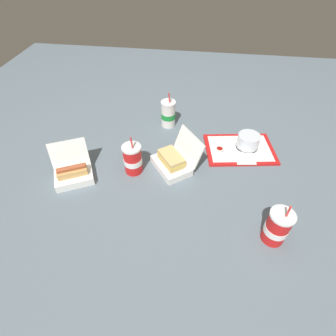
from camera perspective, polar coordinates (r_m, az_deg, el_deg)
ground_plane at (r=1.34m, az=1.12°, el=-0.34°), size 3.20×3.20×0.00m
food_tray at (r=1.50m, az=15.30°, el=4.00°), size 0.41×0.32×0.01m
cake_container at (r=1.49m, az=17.02°, el=5.55°), size 0.12×0.12×0.08m
ketchup_cup at (r=1.44m, az=11.14°, el=3.87°), size 0.04×0.04×0.02m
napkin_stack at (r=1.44m, az=16.42°, el=2.09°), size 0.11×0.11×0.00m
plastic_fork at (r=1.51m, az=12.61°, el=5.27°), size 0.10×0.06×0.00m
clamshell_hotdog_center at (r=1.35m, az=-19.97°, el=-0.91°), size 0.24×0.24×0.16m
clamshell_sandwich_front at (r=1.32m, az=1.13°, el=1.46°), size 0.28×0.28×0.17m
soda_cup_right at (r=1.29m, az=-7.68°, el=1.91°), size 0.09×0.09×0.22m
soda_cup_left at (r=1.11m, az=22.64°, el=-11.78°), size 0.09×0.09×0.22m
soda_cup_corner at (r=1.60m, az=0.07°, el=11.70°), size 0.09×0.09×0.22m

